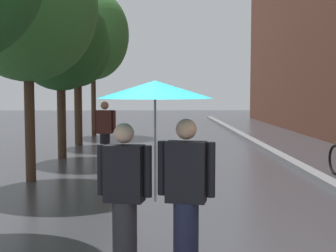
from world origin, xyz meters
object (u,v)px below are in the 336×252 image
object	(u,v)px
street_tree_2	(60,39)
street_tree_4	(93,35)
street_tree_3	(77,48)
street_tree_1	(27,7)
pedestrian_walking_midground	(105,132)
couple_under_umbrella	(155,144)

from	to	relation	value
street_tree_2	street_tree_4	size ratio (longest dim) A/B	0.78
street_tree_3	street_tree_4	bearing A→B (deg)	89.41
street_tree_2	street_tree_3	xyz separation A→B (m)	(-0.06, 3.15, 0.05)
street_tree_1	street_tree_3	xyz separation A→B (m)	(-0.08, 6.50, -0.27)
street_tree_3	pedestrian_walking_midground	size ratio (longest dim) A/B	2.92
street_tree_4	couple_under_umbrella	bearing A→B (deg)	-79.88
street_tree_1	street_tree_4	world-z (taller)	street_tree_4
street_tree_3	pedestrian_walking_midground	distance (m)	5.16
street_tree_3	pedestrian_walking_midground	world-z (taller)	street_tree_3
street_tree_2	street_tree_1	bearing A→B (deg)	-89.70
street_tree_1	street_tree_3	distance (m)	6.51
street_tree_2	street_tree_4	distance (m)	6.85
street_tree_3	street_tree_4	xyz separation A→B (m)	(0.04, 3.64, 0.85)
street_tree_1	street_tree_3	size ratio (longest dim) A/B	1.09
street_tree_1	couple_under_umbrella	bearing A→B (deg)	-62.63
street_tree_2	pedestrian_walking_midground	size ratio (longest dim) A/B	2.93
street_tree_4	street_tree_2	bearing A→B (deg)	-89.77
street_tree_4	pedestrian_walking_midground	xyz separation A→B (m)	(1.37, -7.89, -3.41)
street_tree_3	street_tree_4	world-z (taller)	street_tree_4
street_tree_1	pedestrian_walking_midground	size ratio (longest dim) A/B	3.19
street_tree_3	pedestrian_walking_midground	xyz separation A→B (m)	(1.41, -4.26, -2.56)
street_tree_3	couple_under_umbrella	distance (m)	12.20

